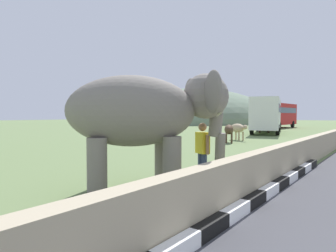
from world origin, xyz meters
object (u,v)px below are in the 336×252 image
(person_handler, at_px, (202,149))
(cow_near, at_px, (229,130))
(bus_red, at_px, (278,114))
(cow_mid, at_px, (238,128))
(bus_white, at_px, (267,113))
(cow_far, at_px, (264,125))
(elephant, at_px, (148,113))

(person_handler, height_order, cow_near, person_handler)
(person_handler, xyz_separation_m, bus_red, (35.73, 8.72, 1.16))
(person_handler, height_order, cow_mid, person_handler)
(person_handler, height_order, bus_white, bus_white)
(cow_mid, height_order, cow_far, same)
(person_handler, relative_size, cow_far, 0.91)
(cow_mid, bearing_deg, bus_white, 6.72)
(cow_far, bearing_deg, person_handler, -164.75)
(bus_white, height_order, bus_red, same)
(person_handler, bearing_deg, cow_near, 22.27)
(elephant, relative_size, person_handler, 2.37)
(person_handler, height_order, cow_far, person_handler)
(bus_white, xyz_separation_m, cow_far, (0.15, 0.28, -1.21))
(elephant, relative_size, cow_mid, 2.14)
(bus_white, relative_size, bus_red, 1.10)
(cow_near, bearing_deg, cow_mid, 9.35)
(bus_white, distance_m, cow_near, 12.11)
(cow_mid, bearing_deg, bus_red, 9.71)
(elephant, bearing_deg, bus_red, 12.28)
(cow_near, height_order, cow_far, same)
(cow_far, bearing_deg, bus_red, 10.87)
(bus_white, relative_size, cow_near, 5.48)
(person_handler, distance_m, bus_white, 23.78)
(cow_mid, relative_size, cow_far, 1.01)
(elephant, relative_size, bus_white, 0.38)
(person_handler, xyz_separation_m, cow_far, (23.13, 6.31, -0.06))
(bus_white, bearing_deg, cow_mid, -173.28)
(bus_red, distance_m, cow_mid, 22.80)
(elephant, distance_m, bus_red, 38.15)
(elephant, xyz_separation_m, cow_mid, (14.83, 4.27, -1.05))
(bus_red, xyz_separation_m, cow_far, (-12.59, -2.42, -1.21))
(bus_white, relative_size, cow_mid, 5.63)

